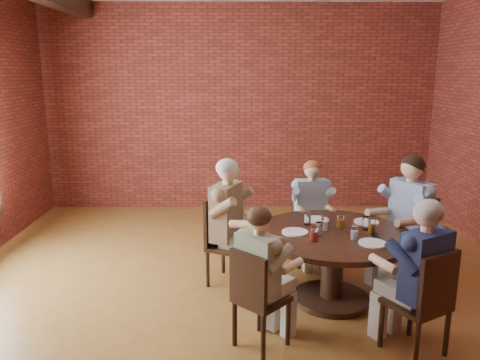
{
  "coord_description": "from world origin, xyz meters",
  "views": [
    {
      "loc": [
        -0.09,
        -4.4,
        2.3
      ],
      "look_at": [
        -0.02,
        1.0,
        1.05
      ],
      "focal_mm": 35.0,
      "sensor_mm": 36.0,
      "label": 1
    }
  ],
  "objects_px": {
    "chair_a": "(410,235)",
    "diner_a": "(405,220)",
    "diner_b": "(311,213)",
    "smartphone": "(375,236)",
    "diner_e": "(418,278)",
    "diner_c": "(232,223)",
    "diner_d": "(262,278)",
    "chair_b": "(310,222)",
    "chair_c": "(224,237)",
    "dining_table": "(333,253)",
    "chair_e": "(425,300)",
    "chair_d": "(256,296)"
  },
  "relations": [
    {
      "from": "chair_a",
      "to": "diner_a",
      "type": "distance_m",
      "value": 0.21
    },
    {
      "from": "diner_b",
      "to": "smartphone",
      "type": "relative_size",
      "value": 8.82
    },
    {
      "from": "diner_e",
      "to": "smartphone",
      "type": "distance_m",
      "value": 0.77
    },
    {
      "from": "diner_c",
      "to": "diner_d",
      "type": "relative_size",
      "value": 1.13
    },
    {
      "from": "diner_b",
      "to": "diner_d",
      "type": "distance_m",
      "value": 1.92
    },
    {
      "from": "chair_b",
      "to": "diner_c",
      "type": "relative_size",
      "value": 0.64
    },
    {
      "from": "chair_c",
      "to": "diner_e",
      "type": "xyz_separation_m",
      "value": [
        1.61,
        -1.38,
        0.14
      ]
    },
    {
      "from": "dining_table",
      "to": "chair_c",
      "type": "bearing_deg",
      "value": 156.42
    },
    {
      "from": "chair_a",
      "to": "diner_d",
      "type": "bearing_deg",
      "value": -81.2
    },
    {
      "from": "diner_c",
      "to": "diner_e",
      "type": "bearing_deg",
      "value": -107.69
    },
    {
      "from": "diner_a",
      "to": "chair_c",
      "type": "height_order",
      "value": "diner_a"
    },
    {
      "from": "diner_b",
      "to": "chair_e",
      "type": "distance_m",
      "value": 2.07
    },
    {
      "from": "diner_d",
      "to": "chair_e",
      "type": "relative_size",
      "value": 1.33
    },
    {
      "from": "smartphone",
      "to": "chair_b",
      "type": "bearing_deg",
      "value": 120.62
    },
    {
      "from": "chair_b",
      "to": "chair_e",
      "type": "distance_m",
      "value": 2.14
    },
    {
      "from": "diner_b",
      "to": "diner_d",
      "type": "height_order",
      "value": "diner_b"
    },
    {
      "from": "diner_b",
      "to": "dining_table",
      "type": "bearing_deg",
      "value": -90.0
    },
    {
      "from": "chair_b",
      "to": "diner_d",
      "type": "height_order",
      "value": "diner_d"
    },
    {
      "from": "chair_c",
      "to": "smartphone",
      "type": "relative_size",
      "value": 6.76
    },
    {
      "from": "diner_e",
      "to": "chair_a",
      "type": "bearing_deg",
      "value": -137.89
    },
    {
      "from": "diner_c",
      "to": "diner_d",
      "type": "bearing_deg",
      "value": -144.59
    },
    {
      "from": "dining_table",
      "to": "chair_e",
      "type": "bearing_deg",
      "value": -60.53
    },
    {
      "from": "diner_c",
      "to": "smartphone",
      "type": "distance_m",
      "value": 1.51
    },
    {
      "from": "chair_b",
      "to": "chair_c",
      "type": "height_order",
      "value": "chair_c"
    },
    {
      "from": "smartphone",
      "to": "diner_b",
      "type": "bearing_deg",
      "value": 121.63
    },
    {
      "from": "diner_b",
      "to": "diner_a",
      "type": "bearing_deg",
      "value": -32.45
    },
    {
      "from": "chair_c",
      "to": "chair_d",
      "type": "height_order",
      "value": "chair_c"
    },
    {
      "from": "diner_a",
      "to": "smartphone",
      "type": "xyz_separation_m",
      "value": [
        -0.52,
        -0.62,
        0.04
      ]
    },
    {
      "from": "dining_table",
      "to": "diner_e",
      "type": "xyz_separation_m",
      "value": [
        0.5,
        -0.89,
        0.14
      ]
    },
    {
      "from": "diner_c",
      "to": "chair_e",
      "type": "bearing_deg",
      "value": -108.45
    },
    {
      "from": "chair_d",
      "to": "diner_b",
      "type": "bearing_deg",
      "value": -68.13
    },
    {
      "from": "diner_a",
      "to": "chair_e",
      "type": "bearing_deg",
      "value": -41.49
    },
    {
      "from": "chair_e",
      "to": "diner_a",
      "type": "bearing_deg",
      "value": -132.83
    },
    {
      "from": "chair_c",
      "to": "diner_b",
      "type": "bearing_deg",
      "value": -40.07
    },
    {
      "from": "dining_table",
      "to": "diner_c",
      "type": "distance_m",
      "value": 1.13
    },
    {
      "from": "chair_c",
      "to": "diner_e",
      "type": "distance_m",
      "value": 2.13
    },
    {
      "from": "chair_d",
      "to": "chair_a",
      "type": "bearing_deg",
      "value": -98.61
    },
    {
      "from": "chair_a",
      "to": "diner_b",
      "type": "relative_size",
      "value": 0.78
    },
    {
      "from": "diner_c",
      "to": "chair_d",
      "type": "height_order",
      "value": "diner_c"
    },
    {
      "from": "diner_a",
      "to": "diner_d",
      "type": "height_order",
      "value": "diner_a"
    },
    {
      "from": "diner_a",
      "to": "chair_c",
      "type": "bearing_deg",
      "value": -118.36
    },
    {
      "from": "chair_a",
      "to": "smartphone",
      "type": "bearing_deg",
      "value": -70.59
    },
    {
      "from": "diner_c",
      "to": "diner_d",
      "type": "height_order",
      "value": "diner_c"
    },
    {
      "from": "dining_table",
      "to": "chair_d",
      "type": "bearing_deg",
      "value": -134.17
    },
    {
      "from": "dining_table",
      "to": "diner_d",
      "type": "relative_size",
      "value": 1.24
    },
    {
      "from": "chair_c",
      "to": "smartphone",
      "type": "height_order",
      "value": "chair_c"
    },
    {
      "from": "diner_c",
      "to": "diner_d",
      "type": "distance_m",
      "value": 1.26
    },
    {
      "from": "chair_a",
      "to": "diner_b",
      "type": "distance_m",
      "value": 1.15
    },
    {
      "from": "dining_table",
      "to": "diner_d",
      "type": "distance_m",
      "value": 1.1
    },
    {
      "from": "chair_a",
      "to": "diner_e",
      "type": "distance_m",
      "value": 1.5
    }
  ]
}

